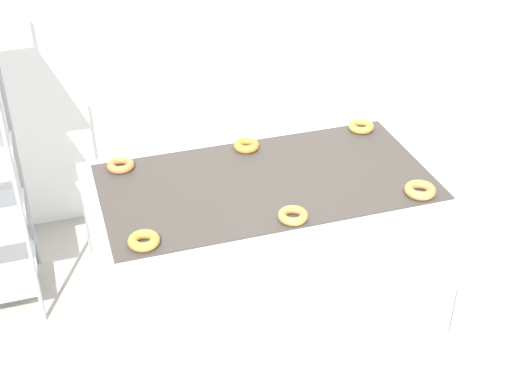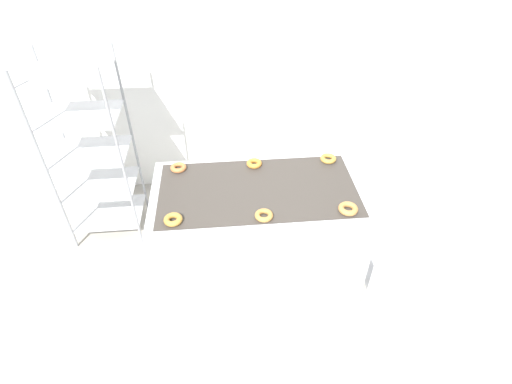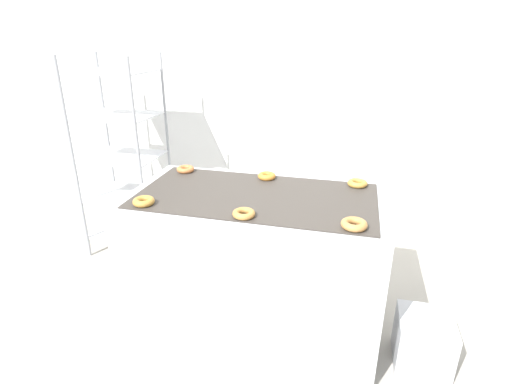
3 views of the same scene
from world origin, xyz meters
name	(u,v)px [view 3 (image 3 of 3)]	position (x,y,z in m)	size (l,w,h in m)	color
wall_back	(295,92)	(0.00, 2.12, 1.40)	(8.00, 0.05, 2.80)	white
fryer_machine	(256,262)	(0.00, 0.68, 0.49)	(1.60, 0.86, 0.97)	#B7BABF
baking_rack_cart	(123,157)	(-1.39, 1.43, 0.89)	(0.64, 0.54, 1.75)	gray
glaze_bin	(423,341)	(1.09, 0.56, 0.16)	(0.32, 0.33, 0.33)	#B7BABF
donut_near_left	(144,201)	(-0.60, 0.38, 0.99)	(0.13, 0.13, 0.04)	#AA7A32
donut_near_center	(244,214)	(0.01, 0.36, 0.99)	(0.13, 0.13, 0.04)	#AC7839
donut_near_right	(354,224)	(0.60, 0.37, 0.99)	(0.14, 0.14, 0.04)	#AC773D
donut_far_left	(185,169)	(-0.60, 0.98, 0.99)	(0.13, 0.13, 0.04)	#B66A37
donut_far_center	(267,176)	(0.00, 0.98, 0.99)	(0.12, 0.12, 0.04)	#BC762B
donut_far_right	(357,183)	(0.61, 1.00, 0.99)	(0.13, 0.13, 0.04)	#B08034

